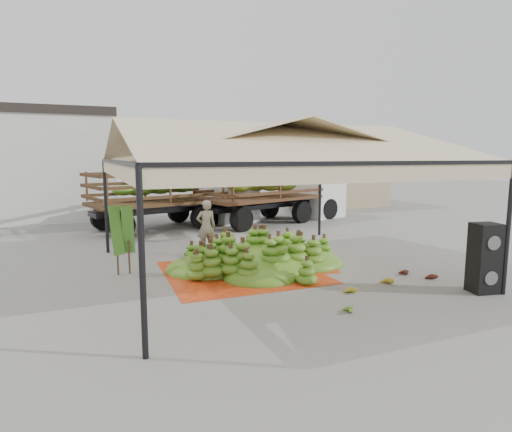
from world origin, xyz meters
name	(u,v)px	position (x,y,z in m)	size (l,w,h in m)	color
ground	(270,270)	(0.00, 0.00, 0.00)	(90.00, 90.00, 0.00)	slate
canopy_tent	(271,150)	(0.00, 0.00, 3.30)	(8.10, 8.10, 4.00)	black
building_tan	(327,173)	(10.00, 13.00, 2.07)	(6.30, 5.30, 4.10)	tan
tarp_left	(242,272)	(-0.83, 0.06, 0.01)	(4.01, 3.82, 0.01)	#D05713
tarp_right	(265,258)	(0.43, 1.34, 0.01)	(3.71, 3.90, 0.01)	red
banana_heap	(261,248)	(-0.14, 0.34, 0.56)	(5.27, 4.33, 1.13)	#406F17
hand_yellow_a	(386,280)	(2.02, -2.38, 0.11)	(0.50, 0.41, 0.23)	gold
hand_yellow_b	(350,290)	(0.78, -2.64, 0.10)	(0.42, 0.34, 0.19)	#B28923
hand_red_a	(402,272)	(2.98, -1.87, 0.10)	(0.42, 0.35, 0.19)	#511A12
hand_red_b	(431,276)	(3.35, -2.51, 0.09)	(0.42, 0.34, 0.19)	#5B2315
hand_green	(346,309)	(0.00, -3.59, 0.09)	(0.40, 0.33, 0.18)	#4F7A19
hanging_bunches	(332,173)	(2.17, 0.36, 2.62)	(4.74, 0.24, 0.20)	#447618
speaker_stack	(484,258)	(3.70, -3.70, 0.81)	(0.68, 0.62, 1.62)	black
banana_leaves	(128,275)	(-3.70, 1.00, 0.00)	(0.96, 1.36, 3.70)	#31711E
vendor	(206,227)	(-1.07, 2.62, 0.87)	(0.64, 0.42, 1.74)	gray
truck_left	(183,191)	(-0.46, 8.29, 1.57)	(7.81, 4.30, 2.55)	#4B3219
truck_right	(281,188)	(4.25, 8.02, 1.60)	(8.00, 4.73, 2.60)	#4D2E19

